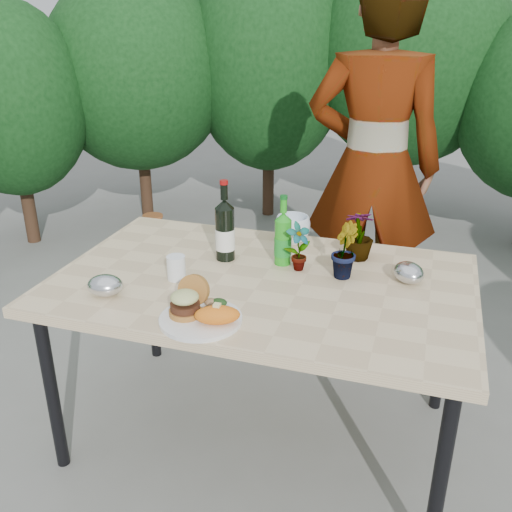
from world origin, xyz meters
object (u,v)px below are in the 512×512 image
(dinner_plate, at_px, (201,319))
(wine_bottle, at_px, (225,231))
(person, at_px, (373,168))
(patio_table, at_px, (262,292))

(dinner_plate, height_order, wine_bottle, wine_bottle)
(wine_bottle, bearing_deg, dinner_plate, -82.45)
(wine_bottle, xyz_separation_m, person, (0.49, 0.89, 0.08))
(patio_table, bearing_deg, wine_bottle, 145.42)
(dinner_plate, xyz_separation_m, person, (0.39, 1.41, 0.20))
(patio_table, distance_m, dinner_plate, 0.39)
(patio_table, xyz_separation_m, person, (0.28, 1.03, 0.26))
(patio_table, height_order, dinner_plate, dinner_plate)
(patio_table, relative_size, dinner_plate, 5.71)
(dinner_plate, relative_size, wine_bottle, 0.83)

